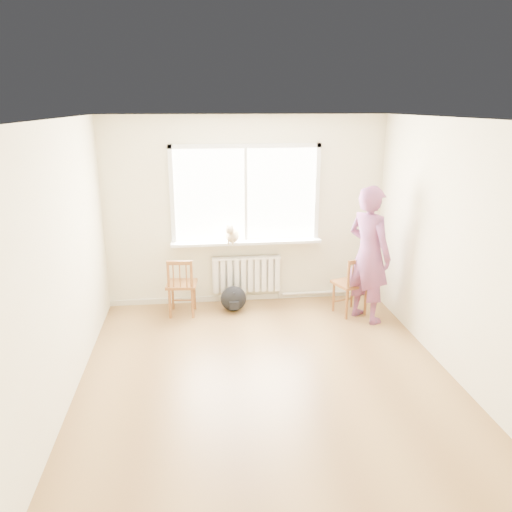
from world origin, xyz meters
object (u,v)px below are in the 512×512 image
object	(u,v)px
chair_left	(181,287)
person	(369,255)
cat	(232,234)
chair_right	(352,286)
backpack	(233,299)

from	to	relation	value
chair_left	person	xyz separation A→B (m)	(2.49, -0.43, 0.50)
person	cat	xyz separation A→B (m)	(-1.76, 0.70, 0.15)
person	cat	distance (m)	1.90
chair_left	cat	size ratio (longest dim) A/B	1.92
chair_right	backpack	distance (m)	1.67
chair_left	backpack	size ratio (longest dim) A/B	2.26
chair_left	chair_right	distance (m)	2.36
chair_right	backpack	xyz separation A→B (m)	(-1.63, 0.32, -0.24)
cat	chair_right	bearing A→B (deg)	-0.48
chair_left	person	distance (m)	2.58
chair_right	person	distance (m)	0.55
chair_right	cat	distance (m)	1.82
chair_left	cat	bearing A→B (deg)	-154.63
chair_right	person	bearing A→B (deg)	111.32
cat	backpack	size ratio (longest dim) A/B	1.18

